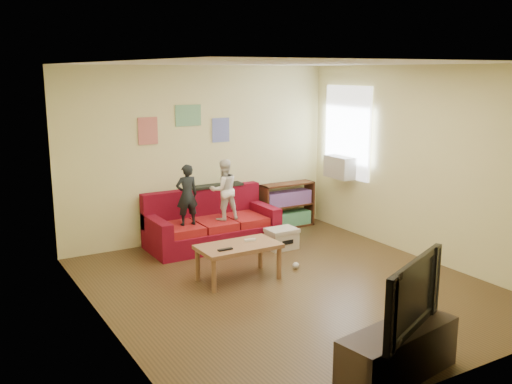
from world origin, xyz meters
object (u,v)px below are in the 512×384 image
television (401,293)px  tv_stand (398,353)px  sofa (211,226)px  file_box (282,238)px  coffee_table (238,250)px  bookshelf (287,208)px  child_b (224,190)px  child_a (187,195)px

television → tv_stand: bearing=-23.7°
sofa → file_box: bearing=-41.7°
sofa → coffee_table: size_ratio=1.90×
bookshelf → tv_stand: bearing=-112.3°
child_b → television: child_b is taller
file_box → bookshelf: bearing=52.7°
sofa → coffee_table: 1.58m
sofa → tv_stand: (-0.31, -4.32, -0.06)m
file_box → tv_stand: tv_stand is taller
sofa → bookshelf: size_ratio=2.06×
file_box → sofa: bearing=138.3°
child_a → child_b: 0.60m
child_a → television: (0.14, -4.15, -0.08)m
child_a → child_b: size_ratio=0.97×
tv_stand → television: size_ratio=1.09×
bookshelf → coffee_table: bearing=-137.3°
bookshelf → television: size_ratio=0.85×
bookshelf → file_box: bearing=-127.3°
bookshelf → tv_stand: 4.92m
coffee_table → child_b: bearing=69.7°
bookshelf → file_box: (-0.73, -0.97, -0.18)m
sofa → child_b: size_ratio=2.13×
child_a → tv_stand: bearing=96.8°
bookshelf → tv_stand: bookshelf is taller
tv_stand → bookshelf: bearing=58.5°
coffee_table → tv_stand: 2.79m
child_b → bookshelf: child_b is taller
bookshelf → file_box: bookshelf is taller
sofa → child_a: child_a is taller
child_a → bookshelf: bearing=-163.9°
child_a → tv_stand: size_ratio=0.74×
child_b → child_a: bearing=2.7°
sofa → bookshelf: bearing=8.5°
television → child_b: bearing=60.0°
coffee_table → television: television is taller
child_b → tv_stand: 4.23m
file_box → tv_stand: bearing=-107.6°
television → sofa: bearing=62.2°
sofa → tv_stand: bearing=-94.2°
child_b → file_box: child_b is taller
sofa → file_box: 1.11m
file_box → television: size_ratio=0.40×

